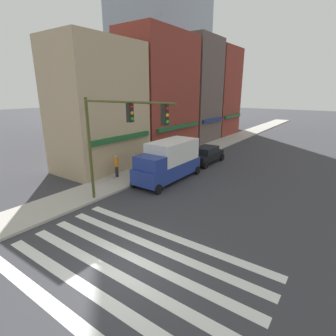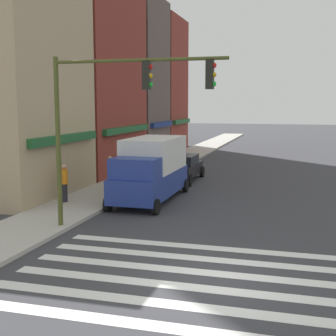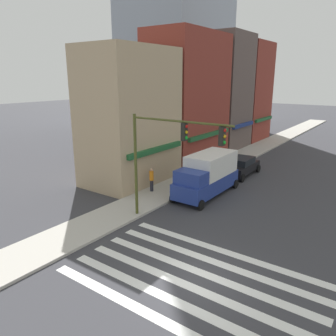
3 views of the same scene
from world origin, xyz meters
The scene contains 10 objects.
ground_plane centered at (0.00, 0.00, 0.00)m, with size 200.00×200.00×0.00m, color #38383D.
sidewalk_left centered at (0.00, 7.50, 0.07)m, with size 120.00×3.00×0.15m.
crosswalk_stripes centered at (0.00, 0.00, 0.00)m, with size 6.19×10.80×0.01m.
storefront_row centered at (20.89, 11.50, 6.20)m, with size 30.57×5.30×13.29m.
traffic_signal centered at (3.66, 4.07, 4.68)m, with size 0.32×6.36×6.37m.
box_truck_blue centered at (9.57, 4.70, 1.59)m, with size 6.21×2.42×3.04m.
sedan_black centered at (15.75, 4.70, 0.84)m, with size 4.42×2.02×1.59m.
pedestrian_orange_vest centered at (7.48, 8.26, 1.07)m, with size 0.32×0.32×1.77m.
pedestrian_blue_shirt centered at (11.22, 7.53, 1.07)m, with size 0.32×0.32×1.77m.
fire_hydrant centered at (8.55, 6.40, 0.61)m, with size 0.24×0.24×0.84m.
Camera 1 is at (-6.29, -6.49, 6.73)m, focal length 28.00 mm.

